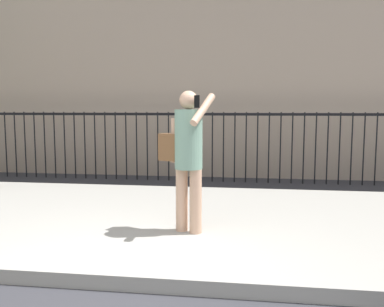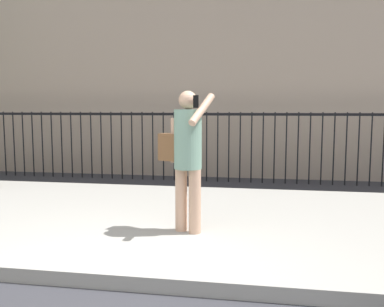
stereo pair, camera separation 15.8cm
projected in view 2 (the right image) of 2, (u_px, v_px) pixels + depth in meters
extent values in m
plane|color=#333338|center=(108.00, 290.00, 3.85)|extent=(60.00, 60.00, 0.00)
cube|color=#9E9B93|center=(164.00, 220.00, 6.00)|extent=(28.00, 4.40, 0.15)
cube|color=black|center=(201.00, 114.00, 9.46)|extent=(12.00, 0.04, 0.06)
cylinder|color=black|center=(5.00, 144.00, 10.37)|extent=(0.03, 0.03, 1.60)
cylinder|color=black|center=(14.00, 144.00, 10.33)|extent=(0.03, 0.03, 1.60)
cylinder|color=black|center=(23.00, 144.00, 10.29)|extent=(0.03, 0.03, 1.60)
cylinder|color=black|center=(33.00, 144.00, 10.25)|extent=(0.03, 0.03, 1.60)
cylinder|color=black|center=(42.00, 144.00, 10.20)|extent=(0.03, 0.03, 1.60)
cylinder|color=black|center=(52.00, 144.00, 10.16)|extent=(0.03, 0.03, 1.60)
cylinder|color=black|center=(62.00, 145.00, 10.12)|extent=(0.03, 0.03, 1.60)
cylinder|color=black|center=(72.00, 145.00, 10.08)|extent=(0.03, 0.03, 1.60)
cylinder|color=black|center=(81.00, 145.00, 10.03)|extent=(0.03, 0.03, 1.60)
cylinder|color=black|center=(91.00, 145.00, 9.99)|extent=(0.03, 0.03, 1.60)
cylinder|color=black|center=(101.00, 145.00, 9.95)|extent=(0.03, 0.03, 1.60)
cylinder|color=black|center=(111.00, 145.00, 9.90)|extent=(0.03, 0.03, 1.60)
cylinder|color=black|center=(122.00, 146.00, 9.86)|extent=(0.03, 0.03, 1.60)
cylinder|color=black|center=(132.00, 146.00, 9.82)|extent=(0.03, 0.03, 1.60)
cylinder|color=black|center=(142.00, 146.00, 9.78)|extent=(0.03, 0.03, 1.60)
cylinder|color=black|center=(153.00, 146.00, 9.73)|extent=(0.03, 0.03, 1.60)
cylinder|color=black|center=(163.00, 146.00, 9.69)|extent=(0.03, 0.03, 1.60)
cylinder|color=black|center=(174.00, 146.00, 9.65)|extent=(0.03, 0.03, 1.60)
cylinder|color=black|center=(185.00, 147.00, 9.61)|extent=(0.03, 0.03, 1.60)
cylinder|color=black|center=(196.00, 147.00, 9.56)|extent=(0.03, 0.03, 1.60)
cylinder|color=black|center=(207.00, 147.00, 9.52)|extent=(0.03, 0.03, 1.60)
cylinder|color=black|center=(218.00, 147.00, 9.48)|extent=(0.03, 0.03, 1.60)
cylinder|color=black|center=(229.00, 147.00, 9.44)|extent=(0.03, 0.03, 1.60)
cylinder|color=black|center=(240.00, 147.00, 9.39)|extent=(0.03, 0.03, 1.60)
cylinder|color=black|center=(251.00, 148.00, 9.35)|extent=(0.03, 0.03, 1.60)
cylinder|color=black|center=(263.00, 148.00, 9.31)|extent=(0.03, 0.03, 1.60)
cylinder|color=black|center=(274.00, 148.00, 9.27)|extent=(0.03, 0.03, 1.60)
cylinder|color=black|center=(286.00, 148.00, 9.22)|extent=(0.03, 0.03, 1.60)
cylinder|color=black|center=(298.00, 148.00, 9.18)|extent=(0.03, 0.03, 1.60)
cylinder|color=black|center=(310.00, 149.00, 9.14)|extent=(0.03, 0.03, 1.60)
cylinder|color=black|center=(322.00, 149.00, 9.10)|extent=(0.03, 0.03, 1.60)
cylinder|color=black|center=(334.00, 149.00, 9.05)|extent=(0.03, 0.03, 1.60)
cylinder|color=black|center=(346.00, 149.00, 9.01)|extent=(0.03, 0.03, 1.60)
cylinder|color=black|center=(358.00, 149.00, 8.97)|extent=(0.03, 0.03, 1.60)
cylinder|color=black|center=(371.00, 150.00, 8.93)|extent=(0.03, 0.03, 1.60)
cylinder|color=black|center=(383.00, 150.00, 8.88)|extent=(0.03, 0.03, 1.60)
cylinder|color=tan|center=(195.00, 201.00, 5.09)|extent=(0.15, 0.15, 0.80)
cylinder|color=tan|center=(181.00, 199.00, 5.19)|extent=(0.15, 0.15, 0.80)
cylinder|color=gray|center=(188.00, 139.00, 5.06)|extent=(0.44, 0.44, 0.73)
sphere|color=tan|center=(188.00, 100.00, 5.01)|extent=(0.22, 0.22, 0.22)
cylinder|color=tan|center=(202.00, 109.00, 4.91)|extent=(0.28, 0.50, 0.39)
cylinder|color=tan|center=(174.00, 140.00, 5.17)|extent=(0.09, 0.09, 0.55)
cube|color=black|center=(196.00, 102.00, 4.88)|extent=(0.07, 0.04, 0.15)
cube|color=brown|center=(171.00, 147.00, 5.21)|extent=(0.32, 0.25, 0.34)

